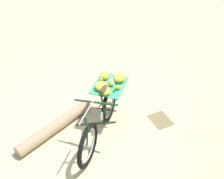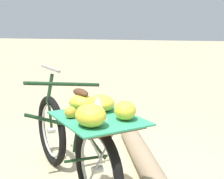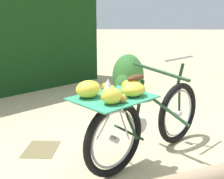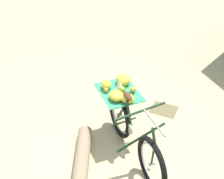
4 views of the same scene
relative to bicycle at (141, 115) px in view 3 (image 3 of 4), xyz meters
name	(u,v)px [view 3 (image 3 of 4)]	position (x,y,z in m)	size (l,w,h in m)	color
ground_plane	(122,160)	(-0.01, -0.19, -0.51)	(60.00, 60.00, 0.00)	#C6B284
bicycle	(141,115)	(0.00, 0.00, 0.00)	(1.50, 1.44, 1.03)	black
shrub_cluster	(128,78)	(-2.40, -0.12, -0.15)	(0.85, 0.58, 0.81)	#387533
leaf_litter_patch	(41,149)	(-0.20, -1.12, -0.51)	(0.44, 0.36, 0.01)	olive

